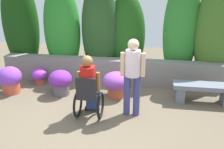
% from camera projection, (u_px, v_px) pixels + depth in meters
% --- Properties ---
extents(ground_plane, '(12.48, 12.48, 0.00)m').
position_uv_depth(ground_plane, '(96.00, 115.00, 4.96)').
color(ground_plane, brown).
extents(stone_retaining_wall, '(6.12, 0.38, 0.69)m').
position_uv_depth(stone_retaining_wall, '(110.00, 71.00, 6.57)').
color(stone_retaining_wall, slate).
rests_on(stone_retaining_wall, ground).
extents(hedge_backdrop, '(6.75, 1.02, 2.98)m').
position_uv_depth(hedge_backdrop, '(112.00, 29.00, 6.70)').
color(hedge_backdrop, '#163F11').
rests_on(hedge_backdrop, ground).
extents(stone_bench, '(1.40, 0.41, 0.46)m').
position_uv_depth(stone_bench, '(204.00, 90.00, 5.43)').
color(stone_bench, slate).
rests_on(stone_bench, ground).
extents(person_in_wheelchair, '(0.53, 0.66, 1.33)m').
position_uv_depth(person_in_wheelchair, '(89.00, 89.00, 4.73)').
color(person_in_wheelchair, black).
rests_on(person_in_wheelchair, ground).
extents(person_standing_companion, '(0.49, 0.30, 1.62)m').
position_uv_depth(person_standing_companion, '(132.00, 73.00, 4.68)').
color(person_standing_companion, '#3B3C79').
rests_on(person_standing_companion, ground).
extents(flower_pot_purple_near, '(0.58, 0.58, 0.69)m').
position_uv_depth(flower_pot_purple_near, '(10.00, 79.00, 5.92)').
color(flower_pot_purple_near, '#B94D36').
rests_on(flower_pot_purple_near, ground).
extents(flower_pot_terracotta_by_wall, '(0.57, 0.57, 0.63)m').
position_uv_depth(flower_pot_terracotta_by_wall, '(60.00, 81.00, 5.83)').
color(flower_pot_terracotta_by_wall, '#58515B').
rests_on(flower_pot_terracotta_by_wall, ground).
extents(flower_pot_red_accent, '(0.42, 0.42, 0.44)m').
position_uv_depth(flower_pot_red_accent, '(39.00, 76.00, 6.51)').
color(flower_pot_red_accent, '#9C4637').
rests_on(flower_pot_red_accent, ground).
extents(flower_pot_small_foreground, '(0.66, 0.66, 0.63)m').
position_uv_depth(flower_pot_small_foreground, '(116.00, 83.00, 5.72)').
color(flower_pot_small_foreground, '#B75632').
rests_on(flower_pot_small_foreground, ground).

